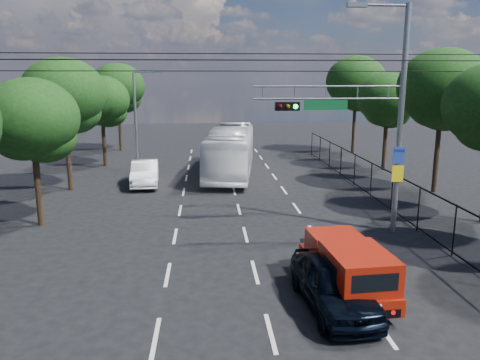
{
  "coord_description": "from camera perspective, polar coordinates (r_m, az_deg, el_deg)",
  "views": [
    {
      "loc": [
        -1.61,
        -11.07,
        6.53
      ],
      "look_at": [
        -0.36,
        6.17,
        2.8
      ],
      "focal_mm": 35.0,
      "sensor_mm": 36.0,
      "label": 1
    }
  ],
  "objects": [
    {
      "name": "red_pickup",
      "position": [
        14.91,
        12.8,
        -10.2
      ],
      "size": [
        2.03,
        4.8,
        1.75
      ],
      "color": "black",
      "rests_on": "ground"
    },
    {
      "name": "tree_left_e",
      "position": [
        44.82,
        -14.64,
        10.52
      ],
      "size": [
        4.92,
        4.92,
        7.99
      ],
      "color": "black",
      "rests_on": "ground"
    },
    {
      "name": "tree_right_d",
      "position": [
        35.6,
        17.55,
        8.93
      ],
      "size": [
        4.32,
        4.32,
        7.02
      ],
      "color": "black",
      "rests_on": "ground"
    },
    {
      "name": "tree_left_d",
      "position": [
        36.96,
        -16.47,
        8.89
      ],
      "size": [
        4.2,
        4.2,
        6.83
      ],
      "color": "black",
      "rests_on": "ground"
    },
    {
      "name": "navy_hatchback",
      "position": [
        14.12,
        11.33,
        -12.29
      ],
      "size": [
        2.07,
        4.47,
        1.48
      ],
      "primitive_type": "imported",
      "rotation": [
        0.0,
        0.0,
        0.08
      ],
      "color": "black",
      "rests_on": "ground"
    },
    {
      "name": "tree_left_b",
      "position": [
        22.49,
        -23.94,
        6.18
      ],
      "size": [
        4.08,
        4.08,
        6.63
      ],
      "color": "black",
      "rests_on": "ground"
    },
    {
      "name": "tree_right_c",
      "position": [
        29.36,
        23.44,
        9.65
      ],
      "size": [
        5.1,
        5.1,
        8.29
      ],
      "color": "black",
      "rests_on": "ground"
    },
    {
      "name": "white_bus",
      "position": [
        32.73,
        -1.13,
        3.61
      ],
      "size": [
        4.23,
        12.11,
        3.3
      ],
      "primitive_type": "imported",
      "rotation": [
        0.0,
        0.0,
        -0.12
      ],
      "color": "white",
      "rests_on": "ground"
    },
    {
      "name": "fence_right",
      "position": [
        25.6,
        17.06,
        -0.76
      ],
      "size": [
        0.06,
        34.03,
        2.0
      ],
      "color": "black",
      "rests_on": "ground"
    },
    {
      "name": "signal_mast",
      "position": [
        20.31,
        15.88,
        8.09
      ],
      "size": [
        6.43,
        0.39,
        9.5
      ],
      "color": "slate",
      "rests_on": "ground"
    },
    {
      "name": "streetlight_left",
      "position": [
        33.5,
        -12.33,
        7.48
      ],
      "size": [
        2.09,
        0.22,
        7.08
      ],
      "color": "slate",
      "rests_on": "ground"
    },
    {
      "name": "lane_markings",
      "position": [
        25.95,
        -0.45,
        -2.38
      ],
      "size": [
        6.12,
        38.0,
        0.01
      ],
      "color": "beige",
      "rests_on": "ground"
    },
    {
      "name": "ground",
      "position": [
        12.95,
        3.76,
        -18.13
      ],
      "size": [
        120.0,
        120.0,
        0.0
      ],
      "primitive_type": "plane",
      "color": "black",
      "rests_on": "ground"
    },
    {
      "name": "white_van",
      "position": [
        29.97,
        -11.52,
        0.84
      ],
      "size": [
        1.99,
        4.73,
        1.52
      ],
      "primitive_type": "imported",
      "rotation": [
        0.0,
        0.0,
        0.08
      ],
      "color": "white",
      "rests_on": "ground"
    },
    {
      "name": "utility_wires",
      "position": [
        19.98,
        0.5,
        14.2
      ],
      "size": [
        22.0,
        5.04,
        0.74
      ],
      "color": "black",
      "rests_on": "ground"
    },
    {
      "name": "tree_right_e",
      "position": [
        43.17,
        13.97,
        11.05
      ],
      "size": [
        5.28,
        5.28,
        8.58
      ],
      "color": "black",
      "rests_on": "ground"
    },
    {
      "name": "tree_left_c",
      "position": [
        29.28,
        -20.62,
        9.2
      ],
      "size": [
        4.8,
        4.8,
        7.8
      ],
      "color": "black",
      "rests_on": "ground"
    }
  ]
}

